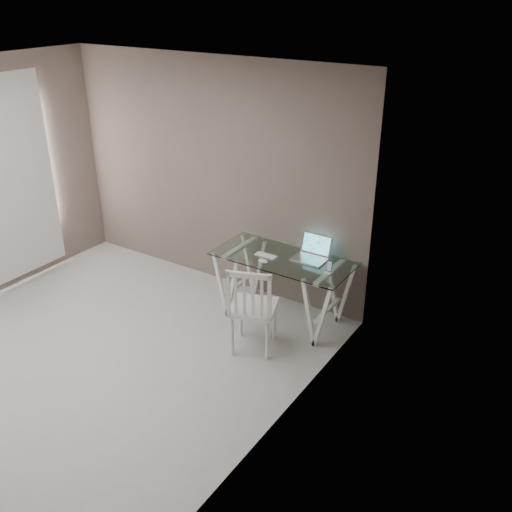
{
  "coord_description": "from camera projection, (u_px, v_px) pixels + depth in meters",
  "views": [
    {
      "loc": [
        3.9,
        -2.87,
        3.4
      ],
      "look_at": [
        1.05,
        1.55,
        0.85
      ],
      "focal_mm": 40.0,
      "sensor_mm": 36.0,
      "label": 1
    }
  ],
  "objects": [
    {
      "name": "room",
      "position": [
        49.0,
        199.0,
        4.85
      ],
      "size": [
        4.5,
        4.52,
        2.71
      ],
      "color": "#A9A7A2",
      "rests_on": "ground"
    },
    {
      "name": "mouse",
      "position": [
        263.0,
        261.0,
        5.93
      ],
      "size": [
        0.11,
        0.07,
        0.04
      ],
      "primitive_type": "ellipsoid",
      "color": "silver",
      "rests_on": "desk"
    },
    {
      "name": "laptop",
      "position": [
        312.0,
        253.0,
        6.02
      ],
      "size": [
        0.34,
        0.31,
        0.24
      ],
      "color": "#B3B3B7",
      "rests_on": "desk"
    },
    {
      "name": "desk",
      "position": [
        282.0,
        288.0,
        6.2
      ],
      "size": [
        1.5,
        0.7,
        0.75
      ],
      "color": "silver",
      "rests_on": "ground"
    },
    {
      "name": "phone_dock",
      "position": [
        329.0,
        270.0,
        5.72
      ],
      "size": [
        0.07,
        0.07,
        0.13
      ],
      "color": "white",
      "rests_on": "desk"
    },
    {
      "name": "keyboard",
      "position": [
        266.0,
        256.0,
        6.09
      ],
      "size": [
        0.25,
        0.11,
        0.01
      ],
      "primitive_type": "cube",
      "color": "silver",
      "rests_on": "desk"
    },
    {
      "name": "chair",
      "position": [
        252.0,
        306.0,
        5.56
      ],
      "size": [
        0.57,
        0.57,
        0.97
      ],
      "rotation": [
        0.0,
        0.0,
        0.35
      ],
      "color": "silver",
      "rests_on": "ground"
    }
  ]
}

